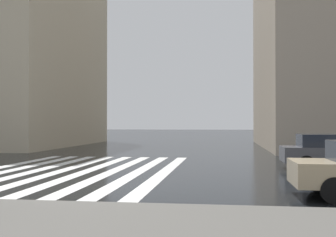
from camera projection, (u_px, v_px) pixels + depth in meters
The scene contains 3 objects.
ground_plane at pixel (95, 187), 12.15m from camera, with size 220.00×220.00×0.00m, color black.
zebra_crossing at pixel (77, 170), 16.39m from camera, with size 13.00×7.50×0.01m.
car_dark_grey at pixel (334, 151), 16.54m from camera, with size 1.85×4.10×1.41m.
Camera 1 is at (-11.78, -3.72, 1.84)m, focal length 44.85 mm.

